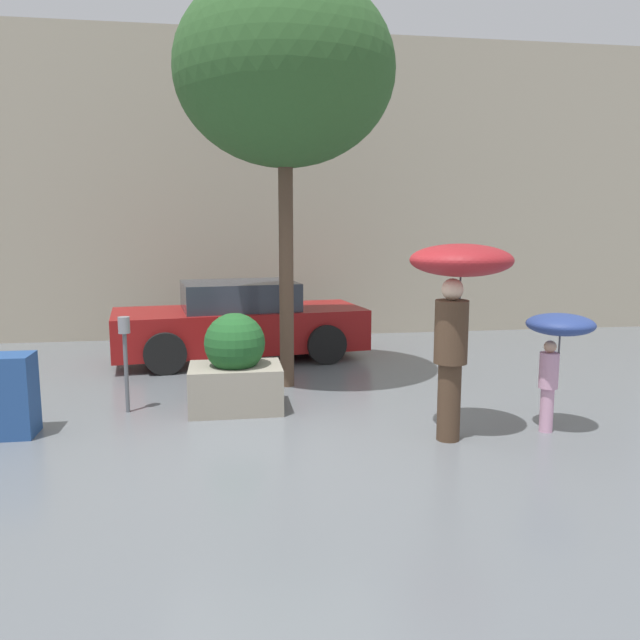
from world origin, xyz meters
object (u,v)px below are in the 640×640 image
Objects in this scene: person_adult at (458,285)px; parking_meter at (125,344)px; planter_box at (235,368)px; street_tree at (285,73)px; newspaper_box at (10,396)px; parked_car_near at (240,323)px; person_child at (558,336)px.

person_adult is 1.76× the size of parking_meter.
planter_box is at bearing -4.44° from parking_meter.
street_tree is at bearing 55.25° from planter_box.
person_adult is at bearing -9.17° from newspaper_box.
person_adult is 5.03m from parked_car_near.
newspaper_box is at bearing -169.19° from person_child.
person_child is at bearing -150.66° from parked_car_near.
planter_box is at bearing 13.99° from newspaper_box.
person_adult reaches higher than parking_meter.
person_child is 4.85m from street_tree.
person_adult is at bearing -22.09° from parking_meter.
planter_box is 0.28× the size of parked_car_near.
person_adult reaches higher than parked_car_near.
parked_car_near is at bearing 54.97° from newspaper_box.
parking_meter is at bearing 146.18° from parked_car_near.
parking_meter is at bearing -154.72° from street_tree.
street_tree is at bearing -170.40° from parked_car_near.
parking_meter is at bearing 118.37° from person_adult.
newspaper_box is at bearing -166.01° from planter_box.
parked_car_near reaches higher than parking_meter.
person_child reaches higher than planter_box.
parking_meter is at bearing -178.92° from person_child.
parking_meter is (-2.06, -0.97, -3.42)m from street_tree.
street_tree is 4.11m from parking_meter.
planter_box is 3.96m from street_tree.
person_adult is 0.38× the size of street_tree.
parked_car_near is at bearing 87.48° from planter_box.
person_adult reaches higher than newspaper_box.
parked_car_near is 3.29m from parking_meter.
planter_box is 2.50m from newspaper_box.
newspaper_box is at bearing 137.34° from parked_car_near.
person_child is 0.30× the size of parked_car_near.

